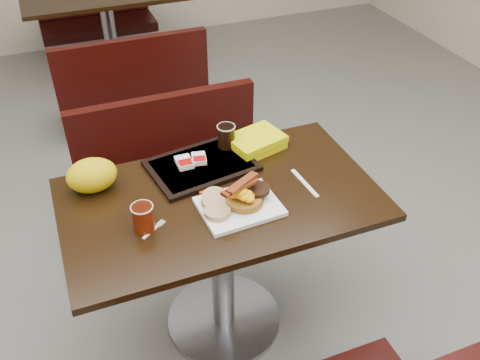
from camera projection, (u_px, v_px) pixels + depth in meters
name	position (u px, v px, depth m)	size (l,w,h in m)	color
floor	(224.00, 321.00, 2.47)	(6.00, 7.00, 0.01)	#65625E
table_near	(222.00, 265.00, 2.24)	(1.20, 0.70, 0.75)	black
bench_near_n	(177.00, 175.00, 2.77)	(1.00, 0.46, 0.72)	black
table_far	(111.00, 39.00, 4.17)	(1.20, 0.70, 0.75)	black
bench_far_s	(129.00, 79.00, 3.66)	(1.00, 0.46, 0.72)	black
bench_far_n	(97.00, 12.00, 4.69)	(1.00, 0.46, 0.72)	black
platter	(239.00, 206.00, 1.95)	(0.29, 0.22, 0.02)	white
pancake_stack	(245.00, 199.00, 1.95)	(0.14, 0.14, 0.03)	#9A5C19
sausage_patty	(257.00, 189.00, 1.96)	(0.09, 0.09, 0.01)	black
scrambled_eggs	(241.00, 194.00, 1.91)	(0.09, 0.08, 0.05)	#FFA905
bacon_strips	(240.00, 186.00, 1.90)	(0.17, 0.08, 0.01)	#430B04
muffin_bottom	(217.00, 211.00, 1.90)	(0.10, 0.10, 0.02)	tan
muffin_top	(215.00, 200.00, 1.94)	(0.10, 0.10, 0.02)	tan
coffee_cup_near	(143.00, 218.00, 1.84)	(0.07, 0.07, 0.10)	#8E2305
fork	(151.00, 232.00, 1.85)	(0.11, 0.02, 0.00)	white
knife	(305.00, 183.00, 2.08)	(0.19, 0.02, 0.00)	white
condiment_syrup	(204.00, 191.00, 2.03)	(0.04, 0.03, 0.01)	#B93807
condiment_ketchup	(224.00, 179.00, 2.09)	(0.04, 0.03, 0.01)	#8C0504
tray	(201.00, 166.00, 2.16)	(0.41, 0.29, 0.02)	black
hashbrown_sleeve_left	(184.00, 162.00, 2.14)	(0.06, 0.08, 0.02)	silver
hashbrown_sleeve_right	(199.00, 159.00, 2.16)	(0.06, 0.08, 0.02)	silver
coffee_cup_far	(226.00, 136.00, 2.22)	(0.07, 0.07, 0.10)	black
clamshell	(256.00, 142.00, 2.26)	(0.22, 0.17, 0.06)	#D7CE03
paper_bag	(92.00, 175.00, 2.01)	(0.19, 0.14, 0.13)	#CB9306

